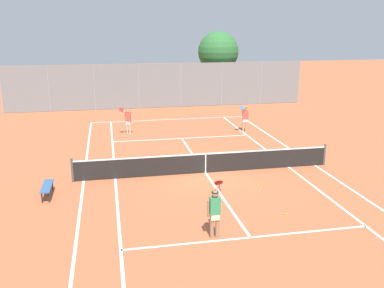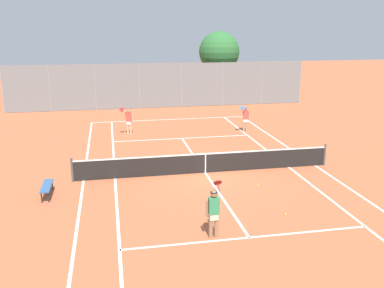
{
  "view_description": "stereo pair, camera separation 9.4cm",
  "coord_description": "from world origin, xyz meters",
  "px_view_note": "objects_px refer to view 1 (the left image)",
  "views": [
    {
      "loc": [
        -4.29,
        -18.26,
        6.59
      ],
      "look_at": [
        -0.34,
        1.5,
        1.0
      ],
      "focal_mm": 40.0,
      "sensor_mm": 36.0,
      "label": 1
    },
    {
      "loc": [
        -4.2,
        -18.27,
        6.59
      ],
      "look_at": [
        -0.34,
        1.5,
        1.0
      ],
      "focal_mm": 40.0,
      "sensor_mm": 36.0,
      "label": 2
    }
  ],
  "objects_px": {
    "player_near_side": "(215,210)",
    "courtside_bench": "(47,187)",
    "player_far_left": "(128,120)",
    "loose_tennis_ball_1": "(258,185)",
    "tennis_net": "(206,162)",
    "loose_tennis_ball_4": "(286,214)",
    "tree_behind_left": "(218,53)",
    "loose_tennis_ball_2": "(287,154)",
    "player_far_right": "(245,117)"
  },
  "relations": [
    {
      "from": "player_near_side",
      "to": "courtside_bench",
      "type": "relative_size",
      "value": 1.18
    },
    {
      "from": "player_near_side",
      "to": "player_far_left",
      "type": "bearing_deg",
      "value": 97.82
    },
    {
      "from": "loose_tennis_ball_1",
      "to": "courtside_bench",
      "type": "distance_m",
      "value": 8.68
    },
    {
      "from": "tennis_net",
      "to": "player_far_left",
      "type": "bearing_deg",
      "value": 110.79
    },
    {
      "from": "loose_tennis_ball_4",
      "to": "tree_behind_left",
      "type": "xyz_separation_m",
      "value": [
        4.01,
        25.2,
        4.18
      ]
    },
    {
      "from": "player_near_side",
      "to": "loose_tennis_ball_2",
      "type": "distance_m",
      "value": 10.2
    },
    {
      "from": "tennis_net",
      "to": "loose_tennis_ball_4",
      "type": "distance_m",
      "value": 5.36
    },
    {
      "from": "loose_tennis_ball_2",
      "to": "loose_tennis_ball_4",
      "type": "relative_size",
      "value": 1.0
    },
    {
      "from": "courtside_bench",
      "to": "tree_behind_left",
      "type": "relative_size",
      "value": 0.24
    },
    {
      "from": "player_far_right",
      "to": "tree_behind_left",
      "type": "relative_size",
      "value": 0.29
    },
    {
      "from": "player_far_right",
      "to": "tree_behind_left",
      "type": "height_order",
      "value": "tree_behind_left"
    },
    {
      "from": "player_far_left",
      "to": "loose_tennis_ball_2",
      "type": "bearing_deg",
      "value": -37.18
    },
    {
      "from": "loose_tennis_ball_4",
      "to": "tree_behind_left",
      "type": "bearing_deg",
      "value": 80.95
    },
    {
      "from": "tennis_net",
      "to": "player_near_side",
      "type": "bearing_deg",
      "value": -100.4
    },
    {
      "from": "tennis_net",
      "to": "loose_tennis_ball_1",
      "type": "bearing_deg",
      "value": -49.0
    },
    {
      "from": "player_far_left",
      "to": "courtside_bench",
      "type": "height_order",
      "value": "player_far_left"
    },
    {
      "from": "player_far_left",
      "to": "loose_tennis_ball_4",
      "type": "height_order",
      "value": "player_far_left"
    },
    {
      "from": "player_near_side",
      "to": "loose_tennis_ball_4",
      "type": "bearing_deg",
      "value": 20.62
    },
    {
      "from": "tennis_net",
      "to": "loose_tennis_ball_1",
      "type": "distance_m",
      "value": 2.83
    },
    {
      "from": "loose_tennis_ball_2",
      "to": "player_far_left",
      "type": "bearing_deg",
      "value": 142.82
    },
    {
      "from": "loose_tennis_ball_1",
      "to": "loose_tennis_ball_2",
      "type": "distance_m",
      "value": 5.17
    },
    {
      "from": "loose_tennis_ball_1",
      "to": "courtside_bench",
      "type": "bearing_deg",
      "value": 176.23
    },
    {
      "from": "loose_tennis_ball_1",
      "to": "loose_tennis_ball_4",
      "type": "height_order",
      "value": "same"
    },
    {
      "from": "loose_tennis_ball_1",
      "to": "tree_behind_left",
      "type": "xyz_separation_m",
      "value": [
        4.02,
        22.29,
        4.18
      ]
    },
    {
      "from": "loose_tennis_ball_4",
      "to": "courtside_bench",
      "type": "distance_m",
      "value": 9.34
    },
    {
      "from": "player_near_side",
      "to": "loose_tennis_ball_1",
      "type": "distance_m",
      "value": 5.07
    },
    {
      "from": "tennis_net",
      "to": "player_far_right",
      "type": "distance_m",
      "value": 8.51
    },
    {
      "from": "player_far_right",
      "to": "tennis_net",
      "type": "bearing_deg",
      "value": -120.29
    },
    {
      "from": "tennis_net",
      "to": "tree_behind_left",
      "type": "bearing_deg",
      "value": 73.85
    },
    {
      "from": "tennis_net",
      "to": "loose_tennis_ball_4",
      "type": "bearing_deg",
      "value": -69.95
    },
    {
      "from": "player_far_left",
      "to": "loose_tennis_ball_1",
      "type": "distance_m",
      "value": 11.37
    },
    {
      "from": "player_near_side",
      "to": "loose_tennis_ball_2",
      "type": "bearing_deg",
      "value": 53.51
    },
    {
      "from": "player_near_side",
      "to": "player_far_right",
      "type": "height_order",
      "value": "same"
    },
    {
      "from": "player_near_side",
      "to": "loose_tennis_ball_2",
      "type": "height_order",
      "value": "player_near_side"
    },
    {
      "from": "courtside_bench",
      "to": "tennis_net",
      "type": "bearing_deg",
      "value": 12.63
    },
    {
      "from": "loose_tennis_ball_4",
      "to": "player_far_left",
      "type": "bearing_deg",
      "value": 110.51
    },
    {
      "from": "loose_tennis_ball_1",
      "to": "courtside_bench",
      "type": "xyz_separation_m",
      "value": [
        -8.66,
        0.57,
        0.38
      ]
    },
    {
      "from": "loose_tennis_ball_1",
      "to": "tree_behind_left",
      "type": "relative_size",
      "value": 0.01
    },
    {
      "from": "player_near_side",
      "to": "courtside_bench",
      "type": "height_order",
      "value": "player_near_side"
    },
    {
      "from": "courtside_bench",
      "to": "tree_behind_left",
      "type": "xyz_separation_m",
      "value": [
        12.67,
        21.72,
        3.81
      ]
    },
    {
      "from": "player_far_right",
      "to": "loose_tennis_ball_1",
      "type": "relative_size",
      "value": 26.88
    },
    {
      "from": "courtside_bench",
      "to": "player_near_side",
      "type": "bearing_deg",
      "value": -38.86
    },
    {
      "from": "tennis_net",
      "to": "courtside_bench",
      "type": "distance_m",
      "value": 7.0
    },
    {
      "from": "tennis_net",
      "to": "loose_tennis_ball_2",
      "type": "xyz_separation_m",
      "value": [
        4.92,
        2.04,
        -0.48
      ]
    },
    {
      "from": "player_far_left",
      "to": "player_far_right",
      "type": "relative_size",
      "value": 1.0
    },
    {
      "from": "player_near_side",
      "to": "courtside_bench",
      "type": "distance_m",
      "value": 7.34
    },
    {
      "from": "tree_behind_left",
      "to": "player_near_side",
      "type": "bearing_deg",
      "value": -104.83
    },
    {
      "from": "tennis_net",
      "to": "player_near_side",
      "type": "distance_m",
      "value": 6.24
    },
    {
      "from": "player_far_left",
      "to": "tree_behind_left",
      "type": "distance_m",
      "value": 15.37
    },
    {
      "from": "tennis_net",
      "to": "player_near_side",
      "type": "relative_size",
      "value": 6.76
    }
  ]
}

